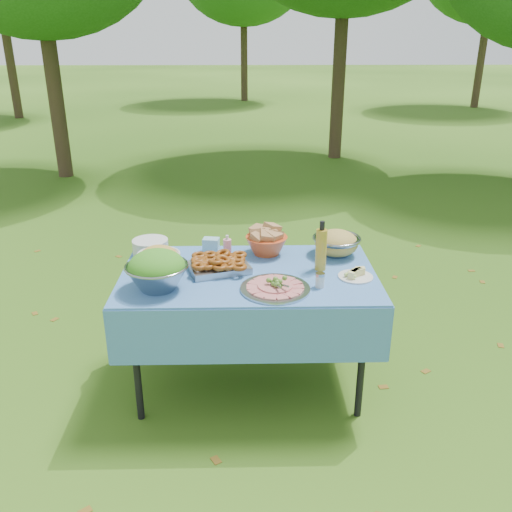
% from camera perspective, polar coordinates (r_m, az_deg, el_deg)
% --- Properties ---
extents(ground, '(80.00, 80.00, 0.00)m').
position_cam_1_polar(ground, '(3.50, -0.72, -13.22)').
color(ground, '#1A3C0B').
rests_on(ground, ground).
extents(picnic_table, '(1.46, 0.86, 0.76)m').
position_cam_1_polar(picnic_table, '(3.29, -0.75, -7.81)').
color(picnic_table, '#7EAFF3').
rests_on(picnic_table, ground).
extents(salad_bowl, '(0.43, 0.43, 0.22)m').
position_cam_1_polar(salad_bowl, '(2.92, -10.40, -1.47)').
color(salad_bowl, gray).
rests_on(salad_bowl, picnic_table).
extents(pasta_bowl_white, '(0.31, 0.31, 0.14)m').
position_cam_1_polar(pasta_bowl_white, '(3.20, -10.21, -0.15)').
color(pasta_bowl_white, silver).
rests_on(pasta_bowl_white, picnic_table).
extents(plate_stack, '(0.24, 0.24, 0.09)m').
position_cam_1_polar(plate_stack, '(3.44, -11.05, 0.98)').
color(plate_stack, silver).
rests_on(plate_stack, picnic_table).
extents(wipes_box, '(0.11, 0.09, 0.09)m').
position_cam_1_polar(wipes_box, '(3.41, -4.75, 1.15)').
color(wipes_box, '#89C3D5').
rests_on(wipes_box, picnic_table).
extents(sanitizer_bottle, '(0.06, 0.06, 0.14)m').
position_cam_1_polar(sanitizer_bottle, '(3.31, -3.04, 1.03)').
color(sanitizer_bottle, pink).
rests_on(sanitizer_bottle, picnic_table).
extents(bread_bowl, '(0.34, 0.34, 0.17)m').
position_cam_1_polar(bread_bowl, '(3.36, 1.12, 1.64)').
color(bread_bowl, '#CE481E').
rests_on(bread_bowl, picnic_table).
extents(pasta_bowl_steel, '(0.33, 0.33, 0.16)m').
position_cam_1_polar(pasta_bowl_steel, '(3.39, 8.46, 1.42)').
color(pasta_bowl_steel, gray).
rests_on(pasta_bowl_steel, picnic_table).
extents(fried_tray, '(0.39, 0.33, 0.08)m').
position_cam_1_polar(fried_tray, '(3.13, -3.92, -0.88)').
color(fried_tray, '#A7A8AB').
rests_on(fried_tray, picnic_table).
extents(charcuterie_platter, '(0.48, 0.48, 0.09)m').
position_cam_1_polar(charcuterie_platter, '(2.89, 2.04, -2.80)').
color(charcuterie_platter, '#A5A7AC').
rests_on(charcuterie_platter, picnic_table).
extents(oil_bottle, '(0.08, 0.08, 0.29)m').
position_cam_1_polar(oil_bottle, '(3.13, 6.88, 1.09)').
color(oil_bottle, '#B28F27').
rests_on(oil_bottle, picnic_table).
extents(cheese_plate, '(0.26, 0.26, 0.05)m').
position_cam_1_polar(cheese_plate, '(3.10, 10.46, -1.78)').
color(cheese_plate, silver).
rests_on(cheese_plate, picnic_table).
extents(shaker, '(0.06, 0.06, 0.08)m').
position_cam_1_polar(shaker, '(2.94, 6.75, -2.53)').
color(shaker, silver).
rests_on(shaker, picnic_table).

